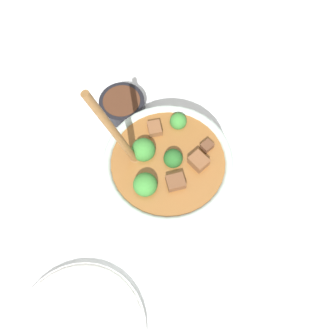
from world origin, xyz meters
TOP-DOWN VIEW (x-y plane):
  - ground_plane at (0.00, 0.00)m, footprint 4.00×4.00m
  - stew_bowl at (-0.00, 0.00)m, footprint 0.23×0.23m
  - condiment_bowl at (-0.07, 0.19)m, footprint 0.10×0.10m
  - empty_plate at (-0.20, -0.25)m, footprint 0.23×0.23m

SIDE VIEW (x-z plane):
  - ground_plane at x=0.00m, z-range 0.00..0.00m
  - empty_plate at x=-0.20m, z-range 0.00..0.02m
  - condiment_bowl at x=-0.07m, z-range 0.00..0.04m
  - stew_bowl at x=0.00m, z-range -0.08..0.21m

